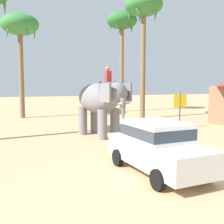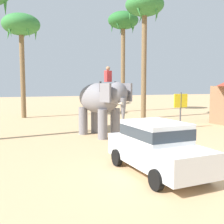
{
  "view_description": "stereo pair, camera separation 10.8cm",
  "coord_description": "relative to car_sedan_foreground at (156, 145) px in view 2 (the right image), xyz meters",
  "views": [
    {
      "loc": [
        -5.96,
        -7.49,
        2.92
      ],
      "look_at": [
        -1.18,
        4.68,
        1.6
      ],
      "focal_mm": 43.98,
      "sensor_mm": 36.0,
      "label": 1
    },
    {
      "loc": [
        -5.86,
        -7.53,
        2.92
      ],
      "look_at": [
        -1.18,
        4.68,
        1.6
      ],
      "focal_mm": 43.98,
      "sensor_mm": 36.0,
      "label": 2
    }
  ],
  "objects": [
    {
      "name": "signboard_yellow",
      "position": [
        6.14,
        7.45,
        0.76
      ],
      "size": [
        1.0,
        0.1,
        2.4
      ],
      "color": "#4C4C51",
      "rests_on": "ground"
    },
    {
      "name": "palm_tree_left_of_road",
      "position": [
        6.37,
        13.17,
        8.13
      ],
      "size": [
        3.2,
        3.2,
        10.38
      ],
      "color": "brown",
      "rests_on": "ground"
    },
    {
      "name": "palm_tree_behind_elephant",
      "position": [
        -3.21,
        17.37,
        6.78
      ],
      "size": [
        3.2,
        3.2,
        8.9
      ],
      "color": "brown",
      "rests_on": "ground"
    },
    {
      "name": "elephant_with_mahout",
      "position": [
        0.37,
        6.72,
        1.06
      ],
      "size": [
        2.62,
        4.01,
        3.88
      ],
      "color": "slate",
      "rests_on": "ground"
    },
    {
      "name": "palm_tree_far_back",
      "position": [
        7.12,
        19.41,
        8.25
      ],
      "size": [
        3.2,
        3.2,
        10.51
      ],
      "color": "brown",
      "rests_on": "ground"
    },
    {
      "name": "ground_plane",
      "position": [
        1.33,
        -0.22,
        -0.93
      ],
      "size": [
        120.0,
        120.0,
        0.0
      ],
      "primitive_type": "plane",
      "color": "tan"
    },
    {
      "name": "car_sedan_foreground",
      "position": [
        0.0,
        0.0,
        0.0
      ],
      "size": [
        2.05,
        4.19,
        1.7
      ],
      "color": "white",
      "rests_on": "ground"
    }
  ]
}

